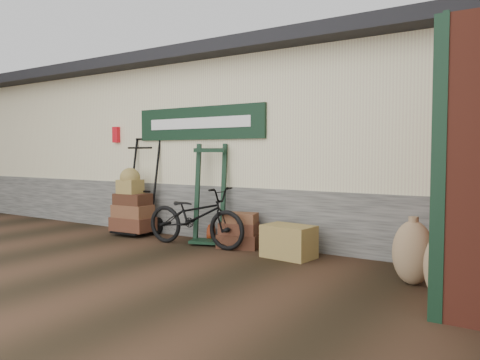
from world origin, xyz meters
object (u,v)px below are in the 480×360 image
object	(u,v)px
green_barrow	(209,194)
wicker_hamper	(289,241)
bicycle	(195,213)
suitcase_stack	(239,230)
porter_trolley	(140,185)

from	to	relation	value
green_barrow	wicker_hamper	bearing A→B (deg)	-28.51
wicker_hamper	bicycle	world-z (taller)	bicycle
wicker_hamper	suitcase_stack	bearing A→B (deg)	169.11
green_barrow	porter_trolley	bearing A→B (deg)	159.76
bicycle	suitcase_stack	bearing A→B (deg)	-69.58
suitcase_stack	bicycle	size ratio (longest dim) A/B	0.35
wicker_hamper	bicycle	bearing A→B (deg)	-176.76
bicycle	green_barrow	bearing A→B (deg)	-5.95
green_barrow	bicycle	size ratio (longest dim) A/B	0.89
porter_trolley	green_barrow	bearing A→B (deg)	-3.70
porter_trolley	bicycle	distance (m)	1.63
green_barrow	bicycle	xyz separation A→B (m)	(-0.02, -0.34, -0.28)
porter_trolley	suitcase_stack	world-z (taller)	porter_trolley
suitcase_stack	wicker_hamper	xyz separation A→B (m)	(0.95, -0.18, -0.05)
suitcase_stack	bicycle	bearing A→B (deg)	-156.74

